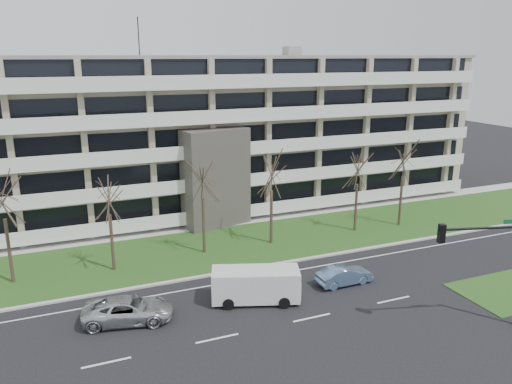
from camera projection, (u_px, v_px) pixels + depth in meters
name	position (u px, v px, depth m)	size (l,w,h in m)	color
ground	(312.00, 318.00, 30.11)	(160.00, 160.00, 0.00)	black
grass_verge	(237.00, 244.00, 41.69)	(90.00, 10.00, 0.06)	#2A4F1A
curb	(260.00, 267.00, 37.22)	(90.00, 0.35, 0.12)	#B2B2AD
sidewalk	(217.00, 224.00, 46.59)	(90.00, 2.00, 0.08)	#B2B2AD
grass_median	(510.00, 291.00, 33.46)	(7.00, 5.00, 0.06)	#2A4F1A
lane_edge_line	(268.00, 275.00, 35.90)	(90.00, 0.12, 0.01)	white
apartment_building	(194.00, 134.00, 50.65)	(60.50, 15.10, 18.75)	tan
silver_pickup	(128.00, 310.00, 29.53)	(2.43, 5.28, 1.47)	silver
blue_sedan	(344.00, 275.00, 34.38)	(1.39, 3.99, 1.31)	#698BB6
white_van	(257.00, 283.00, 31.82)	(5.93, 3.80, 2.16)	silver
traffic_signal	(497.00, 259.00, 28.00)	(5.50, 1.84, 6.58)	black
tree_1	(1.00, 193.00, 33.02)	(4.18, 4.18, 8.35)	#382B21
tree_2	(108.00, 192.00, 35.17)	(3.85, 3.85, 7.70)	#382B21
tree_3	(202.00, 175.00, 38.32)	(4.10, 4.10, 8.20)	#382B21
tree_4	(272.00, 169.00, 40.36)	(4.10, 4.10, 8.21)	#382B21
tree_5	(358.00, 165.00, 43.45)	(3.88, 3.88, 7.76)	#382B21
tree_6	(404.00, 157.00, 44.74)	(4.18, 4.18, 8.37)	#382B21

